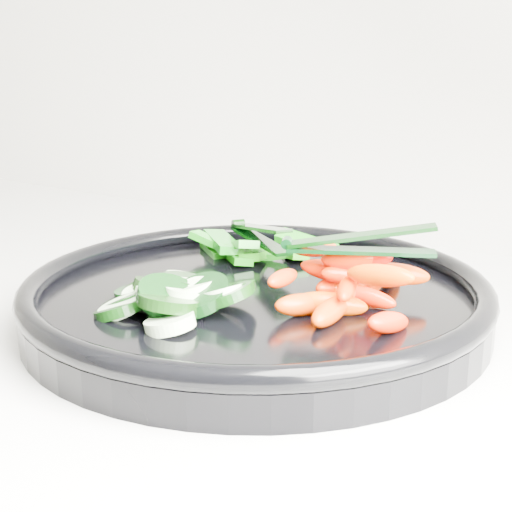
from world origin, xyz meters
The scene contains 6 objects.
veggie_tray centered at (0.63, 1.68, 0.95)m, with size 0.42×0.42×0.04m.
cucumber_pile centered at (0.60, 1.61, 0.96)m, with size 0.12×0.12×0.04m.
carrot_pile centered at (0.71, 1.70, 0.97)m, with size 0.12×0.16×0.06m.
pepper_pile centered at (0.56, 1.76, 0.96)m, with size 0.14×0.08×0.04m.
tong_carrot centered at (0.71, 1.70, 1.00)m, with size 0.11×0.07×0.02m.
tong_pepper centered at (0.58, 1.76, 0.98)m, with size 0.10×0.07×0.02m.
Camera 1 is at (0.95, 1.24, 1.14)m, focal length 50.00 mm.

